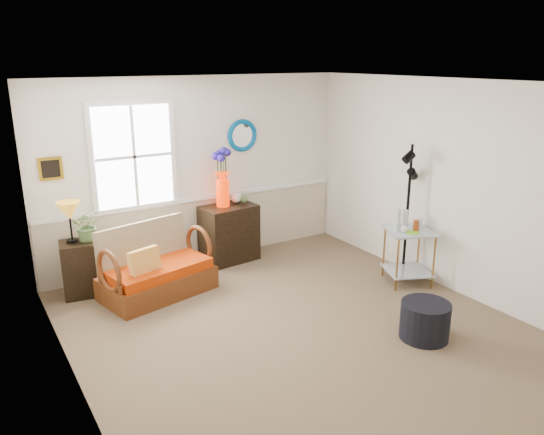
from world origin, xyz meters
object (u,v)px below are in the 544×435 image
lamp_stand (79,269)px  floor_lamp (407,212)px  loveseat (156,261)px  ottoman (425,321)px  cabinet (229,233)px  side_table (408,256)px

lamp_stand → floor_lamp: (3.83, -1.68, 0.55)m
loveseat → ottoman: loveseat is taller
loveseat → cabinet: bearing=10.6°
loveseat → ottoman: 3.21m
loveseat → cabinet: 1.40m
side_table → ottoman: side_table is taller
lamp_stand → cabinet: bearing=2.0°
cabinet → ottoman: size_ratio=1.58×
floor_lamp → ottoman: bearing=-122.4°
floor_lamp → lamp_stand: bearing=161.4°
loveseat → lamp_stand: size_ratio=1.93×
lamp_stand → loveseat: bearing=-30.2°
loveseat → cabinet: loveseat is taller
lamp_stand → cabinet: cabinet is taller
cabinet → ottoman: cabinet is taller
ottoman → lamp_stand: bearing=133.4°
side_table → loveseat: bearing=154.6°
loveseat → cabinet: (1.29, 0.55, -0.03)m
side_table → floor_lamp: bearing=58.3°
side_table → floor_lamp: floor_lamp is taller
loveseat → ottoman: bearing=-64.1°
lamp_stand → ottoman: 4.11m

